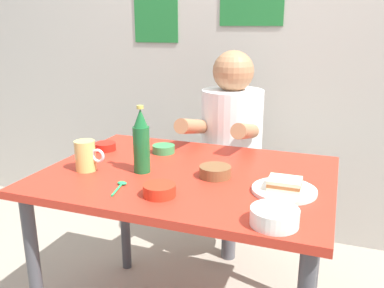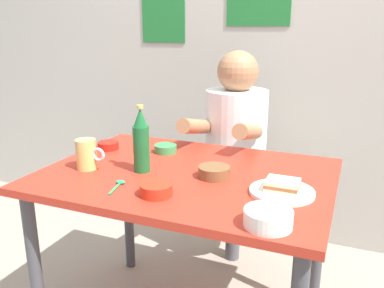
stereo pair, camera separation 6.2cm
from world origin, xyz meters
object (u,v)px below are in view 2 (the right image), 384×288
Objects in this scene: person_seated at (235,130)px; plate_orange at (282,192)px; sambal_bowl_red at (108,145)px; dining_table at (187,194)px; sandwich at (282,185)px; beer_bottle at (141,142)px; beer_mug at (87,154)px; stool at (234,202)px.

person_seated is 0.78m from plate_orange.
plate_orange is 0.86m from sambal_bowl_red.
sambal_bowl_red is (-0.46, 0.14, 0.11)m from dining_table.
sandwich is 0.42× the size of beer_bottle.
dining_table is 5.00× the size of plate_orange.
beer_mug is (-0.38, -0.12, 0.15)m from dining_table.
person_seated is at bearing 75.34° from beer_bottle.
beer_mug is 1.31× the size of sambal_bowl_red.
sandwich reaches higher than plate_orange.
beer_bottle is (-0.55, 0.02, 0.11)m from plate_orange.
dining_table is 0.41m from sandwich.
dining_table is 4.20× the size of beer_bottle.
plate_orange is 0.84× the size of beer_bottle.
sandwich reaches higher than dining_table.
dining_table is 11.46× the size of sambal_bowl_red.
beer_mug reaches higher than sandwich.
plate_orange is 1.75× the size of beer_mug.
person_seated is at bearing -90.00° from stool.
sandwich is at bearing -61.81° from person_seated.
stool is at bearing 75.57° from beer_bottle.
stool is 3.57× the size of beer_mug.
plate_orange is at bearing -1.57° from beer_bottle.
person_seated is 6.54× the size of sandwich.
beer_bottle is (-0.17, -0.06, 0.21)m from dining_table.
person_seated is (0.00, -0.01, 0.42)m from stool.
sambal_bowl_red reaches higher than stool.
person_seated reaches higher than beer_bottle.
sambal_bowl_red is at bearing -134.22° from person_seated.
beer_bottle is at bearing -104.43° from stool.
plate_orange is (0.37, -0.70, 0.40)m from stool.
sandwich is (0.38, -0.07, 0.13)m from dining_table.
person_seated is 3.27× the size of plate_orange.
person_seated is at bearing 118.19° from plate_orange.
person_seated reaches higher than dining_table.
stool is at bearing 89.11° from dining_table.
plate_orange is (0.37, -0.69, -0.02)m from person_seated.
sandwich is at bearing -10.70° from dining_table.
sambal_bowl_red is (-0.29, 0.20, -0.10)m from beer_bottle.
beer_mug is (-0.76, -0.05, 0.05)m from plate_orange.
sambal_bowl_red is (-0.47, -0.48, -0.01)m from person_seated.
sandwich is (-0.00, 0.00, 0.02)m from plate_orange.
sambal_bowl_red is at bearing 165.72° from plate_orange.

